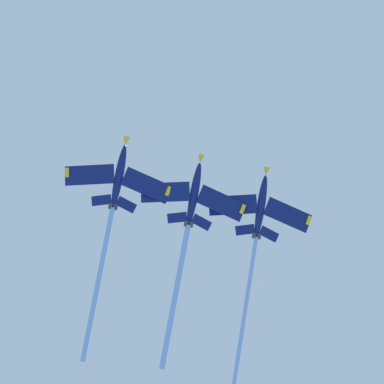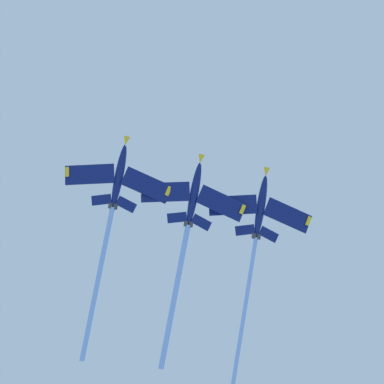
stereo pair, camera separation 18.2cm
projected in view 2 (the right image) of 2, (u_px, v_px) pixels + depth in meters
jet_inner_left at (257, 233)px, 126.71m from camera, size 32.84×23.87×19.54m
jet_centre at (187, 230)px, 124.02m from camera, size 31.75×22.87×19.22m
jet_inner_right at (112, 211)px, 123.02m from camera, size 32.62×23.71×20.17m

